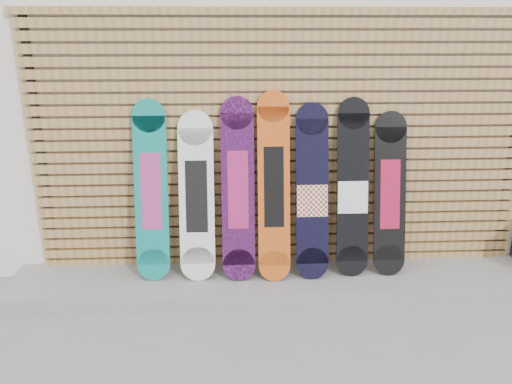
% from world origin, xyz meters
% --- Properties ---
extents(ground, '(80.00, 80.00, 0.00)m').
position_xyz_m(ground, '(0.00, 0.00, 0.00)').
color(ground, gray).
rests_on(ground, ground).
extents(building, '(12.00, 5.00, 3.60)m').
position_xyz_m(building, '(0.50, 3.50, 1.80)').
color(building, silver).
rests_on(building, ground).
extents(concrete_step, '(4.60, 0.70, 0.12)m').
position_xyz_m(concrete_step, '(-0.15, 0.68, 0.06)').
color(concrete_step, gray).
rests_on(concrete_step, ground).
extents(slat_wall, '(4.26, 0.08, 2.29)m').
position_xyz_m(slat_wall, '(-0.15, 0.97, 1.21)').
color(slat_wall, '#A27843').
rests_on(slat_wall, ground).
extents(snowboard_0, '(0.27, 0.32, 1.48)m').
position_xyz_m(snowboard_0, '(-1.24, 0.79, 0.86)').
color(snowboard_0, '#0D837A').
rests_on(snowboard_0, concrete_step).
extents(snowboard_1, '(0.29, 0.34, 1.39)m').
position_xyz_m(snowboard_1, '(-0.87, 0.77, 0.81)').
color(snowboard_1, white).
rests_on(snowboard_1, concrete_step).
extents(snowboard_2, '(0.27, 0.36, 1.50)m').
position_xyz_m(snowboard_2, '(-0.53, 0.76, 0.87)').
color(snowboard_2, black).
rests_on(snowboard_2, concrete_step).
extents(snowboard_3, '(0.26, 0.38, 1.54)m').
position_xyz_m(snowboard_3, '(-0.24, 0.75, 0.89)').
color(snowboard_3, '#CF5416').
rests_on(snowboard_3, concrete_step).
extents(snowboard_4, '(0.27, 0.36, 1.44)m').
position_xyz_m(snowboard_4, '(0.09, 0.76, 0.83)').
color(snowboard_4, black).
rests_on(snowboard_4, concrete_step).
extents(snowboard_5, '(0.27, 0.32, 1.48)m').
position_xyz_m(snowboard_5, '(0.43, 0.78, 0.85)').
color(snowboard_5, black).
rests_on(snowboard_5, concrete_step).
extents(snowboard_6, '(0.27, 0.32, 1.37)m').
position_xyz_m(snowboard_6, '(0.75, 0.78, 0.80)').
color(snowboard_6, black).
rests_on(snowboard_6, concrete_step).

